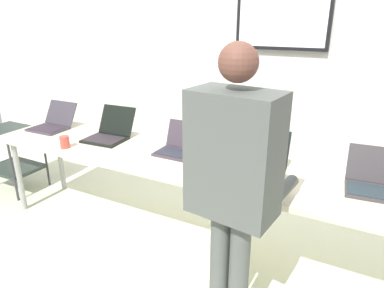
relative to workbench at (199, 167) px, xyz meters
name	(u,v)px	position (x,y,z in m)	size (l,w,h in m)	color
ground	(199,249)	(0.00, 0.00, -0.74)	(8.00, 8.00, 0.04)	beige
back_wall	(252,75)	(0.01, 1.13, 0.53)	(8.00, 0.11, 2.48)	silver
workbench	(199,167)	(0.00, 0.00, 0.00)	(3.78, 0.70, 0.76)	beige
laptop_station_0	(53,123)	(-1.62, 0.09, 0.10)	(0.35, 0.38, 0.23)	#3C3740
laptop_station_1	(110,132)	(-0.94, 0.10, 0.10)	(0.36, 0.41, 0.26)	black
laptop_station_2	(179,146)	(-0.23, 0.09, 0.10)	(0.31, 0.31, 0.23)	#3D333D
laptop_station_3	(263,161)	(0.45, 0.10, 0.10)	(0.35, 0.37, 0.25)	black
laptop_station_4	(377,182)	(1.17, 0.11, 0.10)	(0.38, 0.36, 0.24)	#3A3739
person	(234,176)	(0.50, -0.62, 0.30)	(0.49, 0.63, 1.67)	#515852
coffee_mug	(65,142)	(-1.11, -0.25, 0.09)	(0.08, 0.08, 0.10)	#D0493B
storage_cart	(12,150)	(-2.25, 0.03, -0.27)	(0.56, 0.44, 0.67)	#28352E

